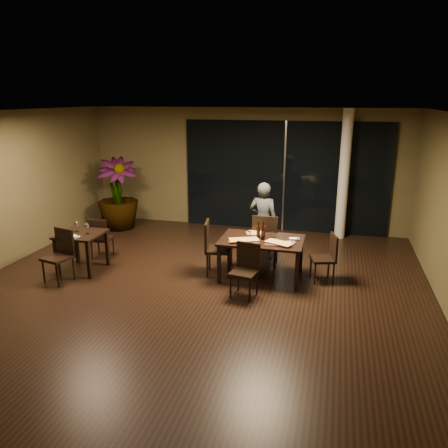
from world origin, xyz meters
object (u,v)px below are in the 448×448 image
chair_side_far (100,236)px  diner (263,221)px  main_table (262,243)px  chair_main_right (327,255)px  chair_main_near (246,267)px  potted_plant (118,194)px  chair_main_left (214,245)px  bottle_b (263,232)px  chair_side_near (61,252)px  side_table (81,239)px  chair_main_far (265,238)px  bottle_a (258,230)px  bottle_c (263,230)px

chair_side_far → diner: bearing=-170.5°
main_table → chair_main_right: (1.17, 0.16, -0.18)m
chair_side_far → diner: diner is taller
chair_main_near → potted_plant: bearing=152.1°
chair_main_left → potted_plant: potted_plant is taller
main_table → diner: bearing=98.5°
chair_main_near → bottle_b: bearing=89.1°
chair_main_left → chair_side_far: size_ratio=1.18×
chair_side_far → chair_side_near: (-0.13, -1.16, 0.05)m
side_table → chair_main_near: chair_main_near is taller
chair_main_right → chair_side_far: chair_main_right is taller
chair_main_near → chair_side_far: (-3.25, 0.93, -0.02)m
chair_main_far → chair_main_near: bearing=83.7°
side_table → chair_main_far: chair_main_far is taller
chair_main_left → bottle_a: 0.89m
chair_main_left → diner: bearing=-45.0°
chair_main_near → chair_side_far: size_ratio=1.03×
chair_main_right → bottle_a: 1.32m
chair_main_right → diner: diner is taller
bottle_c → diner: bearing=99.8°
side_table → chair_main_right: bearing=8.2°
chair_side_near → bottle_a: size_ratio=3.07×
chair_side_far → potted_plant: (-0.68, 2.10, 0.41)m
chair_main_near → bottle_a: (0.05, 0.85, 0.40)m
diner → potted_plant: bearing=-10.7°
chair_side_near → bottle_b: bearing=29.5°
bottle_c → chair_main_far: bearing=94.2°
chair_main_right → potted_plant: size_ratio=0.49×
chair_main_left → diner: 1.33m
chair_main_near → chair_main_right: bearing=45.9°
chair_side_near → potted_plant: bearing=113.2°
bottle_a → bottle_b: 0.12m
chair_main_far → bottle_c: 0.59m
main_table → bottle_a: (-0.08, 0.06, 0.23)m
chair_main_left → main_table: bearing=-97.5°
chair_main_far → bottle_c: bottle_c is taller
main_table → chair_main_near: (-0.13, -0.79, -0.17)m
chair_main_near → diner: diner is taller
diner → bottle_c: size_ratio=5.14×
main_table → chair_main_left: 0.91m
bottle_a → chair_main_right: bearing=4.7°
chair_side_far → chair_main_right: bearing=174.3°
chair_main_left → chair_main_right: 2.08m
chair_main_right → bottle_a: bottle_a is taller
side_table → potted_plant: potted_plant is taller
chair_main_right → side_table: bearing=-98.9°
chair_side_far → bottle_c: (3.39, -0.05, 0.42)m
chair_main_near → chair_side_near: size_ratio=0.94×
chair_side_near → bottle_a: bearing=31.1°
side_table → chair_main_near: size_ratio=0.89×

